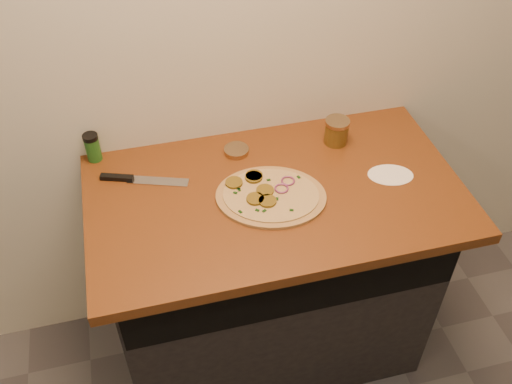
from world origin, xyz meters
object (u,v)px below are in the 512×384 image
object	(u,v)px
pizza	(270,195)
spice_shaker	(93,147)
salsa_jar	(336,131)
chefs_knife	(136,179)

from	to	relation	value
pizza	spice_shaker	bearing A→B (deg)	148.10
salsa_jar	spice_shaker	size ratio (longest dim) A/B	0.91
pizza	salsa_jar	bearing A→B (deg)	35.84
chefs_knife	salsa_jar	world-z (taller)	salsa_jar
salsa_jar	pizza	bearing A→B (deg)	-144.16
salsa_jar	spice_shaker	xyz separation A→B (m)	(-0.82, 0.11, 0.00)
chefs_knife	salsa_jar	xyz separation A→B (m)	(0.70, 0.03, 0.04)
pizza	chefs_knife	size ratio (longest dim) A/B	1.51
chefs_knife	salsa_jar	size ratio (longest dim) A/B	3.06
chefs_knife	spice_shaker	distance (m)	0.20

